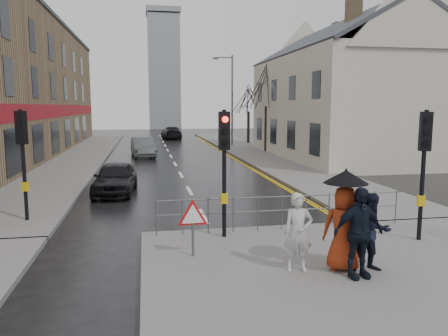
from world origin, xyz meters
name	(u,v)px	position (x,y,z in m)	size (l,w,h in m)	color
ground	(218,244)	(0.00, 0.00, 0.00)	(120.00, 120.00, 0.00)	black
near_pavement	(395,286)	(3.00, -3.50, 0.07)	(10.00, 9.00, 0.14)	#605E5B
left_pavement	(82,154)	(-6.50, 23.00, 0.07)	(4.00, 44.00, 0.14)	#605E5B
right_pavement	(245,149)	(6.50, 25.00, 0.07)	(4.00, 40.00, 0.14)	#605E5B
pavement_bridge_right	(383,206)	(6.50, 3.00, 0.07)	(4.00, 4.20, 0.14)	#605E5B
building_right_cream	(344,90)	(12.00, 18.00, 4.78)	(9.00, 16.40, 10.10)	beige
church_tower	(164,73)	(1.50, 62.00, 9.00)	(5.00, 5.00, 18.00)	gray
traffic_signal_near_left	(224,151)	(0.20, 0.20, 2.46)	(0.28, 0.27, 3.40)	black
traffic_signal_near_right	(424,152)	(5.20, -1.00, 2.46)	(0.34, 0.33, 3.40)	black
traffic_signal_far_left	(22,145)	(-5.50, 3.00, 2.46)	(0.34, 0.33, 3.40)	black
guard_railing_front	(282,204)	(1.95, 0.60, 0.86)	(7.14, 0.04, 1.00)	#595B5E
warning_sign	(193,219)	(-0.80, -1.21, 1.04)	(0.80, 0.07, 1.35)	#595B5E
street_lamp	(230,94)	(5.82, 28.00, 4.71)	(1.83, 0.25, 8.00)	#595B5E
tree_near	(267,87)	(7.50, 22.00, 5.14)	(2.40, 2.40, 6.58)	black
tree_far	(249,98)	(8.00, 30.00, 4.42)	(2.40, 2.40, 5.64)	black
pedestrian_a	(298,232)	(1.29, -2.52, 0.98)	(0.61, 0.40, 1.68)	#B8B7B4
pedestrian_b	(372,233)	(2.82, -2.81, 0.98)	(0.82, 0.64, 1.68)	black
pedestrian_with_umbrella	(344,217)	(2.27, -2.64, 1.29)	(1.05, 0.96, 2.17)	maroon
pedestrian_d	(358,233)	(2.37, -3.08, 1.08)	(1.10, 0.46, 1.88)	black
car_parked	(115,178)	(-3.11, 7.43, 0.66)	(1.56, 3.88, 1.32)	black
car_mid	(143,147)	(-1.99, 20.98, 0.70)	(1.49, 4.27, 1.41)	#494D4E
car_far	(171,133)	(1.11, 38.33, 0.70)	(1.95, 4.81, 1.39)	black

